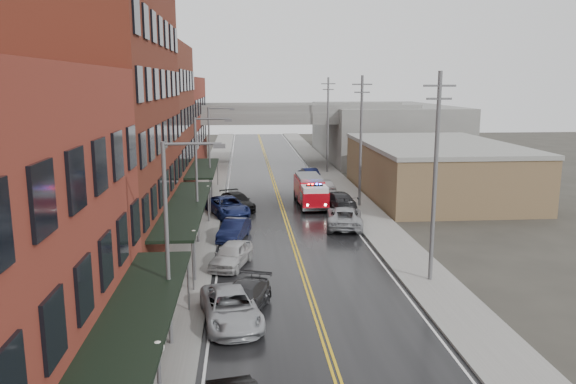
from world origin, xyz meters
TOP-DOWN VIEW (x-y plane):
  - road at (0.00, 30.00)m, footprint 11.00×160.00m
  - sidewalk_left at (-7.30, 30.00)m, footprint 3.00×160.00m
  - sidewalk_right at (7.30, 30.00)m, footprint 3.00×160.00m
  - curb_left at (-5.65, 30.00)m, footprint 0.30×160.00m
  - curb_right at (5.65, 30.00)m, footprint 0.30×160.00m
  - brick_building_b at (-13.30, 23.00)m, footprint 9.00×20.00m
  - brick_building_c at (-13.30, 40.50)m, footprint 9.00×15.00m
  - brick_building_far at (-13.30, 58.00)m, footprint 9.00×20.00m
  - tan_building at (16.00, 40.00)m, footprint 14.00×22.00m
  - right_far_block at (18.00, 70.00)m, footprint 18.00×30.00m
  - awning_0 at (-7.49, 4.00)m, footprint 2.60×16.00m
  - awning_1 at (-7.49, 23.00)m, footprint 2.60×18.00m
  - awning_2 at (-7.49, 40.50)m, footprint 2.60×13.00m
  - globe_lamp_0 at (-6.40, 2.00)m, footprint 0.44×0.44m
  - globe_lamp_1 at (-6.40, 16.00)m, footprint 0.44×0.44m
  - globe_lamp_2 at (-6.40, 30.00)m, footprint 0.44×0.44m
  - street_lamp_0 at (-6.55, 8.00)m, footprint 2.64×0.22m
  - street_lamp_1 at (-6.55, 24.00)m, footprint 2.64×0.22m
  - street_lamp_2 at (-6.55, 40.00)m, footprint 2.64×0.22m
  - utility_pole_0 at (7.20, 15.00)m, footprint 1.80×0.24m
  - utility_pole_1 at (7.20, 35.00)m, footprint 1.80×0.24m
  - utility_pole_2 at (7.20, 55.00)m, footprint 1.80×0.24m
  - overpass at (0.00, 62.00)m, footprint 40.00×10.00m
  - fire_truck at (2.71, 35.78)m, footprint 3.12×7.47m
  - parked_car_left_2 at (-4.22, 10.20)m, footprint 3.42×5.95m
  - parked_car_left_3 at (-3.68, 11.30)m, footprint 3.55×5.40m
  - parked_car_left_4 at (-4.34, 18.65)m, footprint 3.11×4.88m
  - parked_car_left_5 at (-4.26, 24.83)m, footprint 2.61×4.78m
  - parked_car_left_6 at (-4.92, 32.52)m, footprint 4.49×6.42m
  - parked_car_left_7 at (-4.10, 34.80)m, footprint 3.71×5.57m
  - parked_car_right_0 at (4.48, 27.74)m, footprint 3.70×6.36m
  - parked_car_right_1 at (5.00, 34.20)m, footprint 3.18×5.96m
  - parked_car_right_2 at (5.00, 42.01)m, footprint 2.07×4.52m
  - parked_car_right_3 at (4.20, 49.67)m, footprint 2.23×4.79m

SIDE VIEW (x-z plane):
  - road at x=0.00m, z-range 0.00..0.02m
  - sidewalk_left at x=-7.30m, z-range 0.00..0.15m
  - sidewalk_right at x=7.30m, z-range 0.00..0.15m
  - curb_left at x=-5.65m, z-range 0.00..0.15m
  - curb_right at x=5.65m, z-range 0.00..0.15m
  - parked_car_left_3 at x=-3.68m, z-range 0.00..1.45m
  - parked_car_left_5 at x=-4.26m, z-range 0.00..1.50m
  - parked_car_left_7 at x=-4.10m, z-range 0.00..1.50m
  - parked_car_right_2 at x=5.00m, z-range 0.00..1.50m
  - parked_car_right_3 at x=4.20m, z-range 0.00..1.52m
  - parked_car_left_4 at x=-4.34m, z-range 0.00..1.55m
  - parked_car_left_2 at x=-4.22m, z-range 0.00..1.56m
  - parked_car_left_6 at x=-4.92m, z-range 0.00..1.63m
  - parked_car_right_1 at x=5.00m, z-range 0.00..1.64m
  - parked_car_right_0 at x=4.48m, z-range 0.00..1.66m
  - fire_truck at x=2.71m, z-range 0.11..2.82m
  - globe_lamp_0 at x=-6.40m, z-range 0.75..3.87m
  - globe_lamp_1 at x=-6.40m, z-range 0.75..3.87m
  - globe_lamp_2 at x=-6.40m, z-range 0.75..3.87m
  - tan_building at x=16.00m, z-range 0.00..5.00m
  - awning_2 at x=-7.49m, z-range 1.44..4.53m
  - awning_0 at x=-7.49m, z-range 1.44..4.53m
  - awning_1 at x=-7.49m, z-range 1.44..4.53m
  - right_far_block at x=18.00m, z-range 0.00..8.00m
  - street_lamp_0 at x=-6.55m, z-range 0.69..9.69m
  - street_lamp_1 at x=-6.55m, z-range 0.69..9.69m
  - street_lamp_2 at x=-6.55m, z-range 0.69..9.69m
  - overpass at x=0.00m, z-range 2.24..9.74m
  - brick_building_far at x=-13.30m, z-range 0.00..12.00m
  - utility_pole_0 at x=7.20m, z-range 0.31..12.31m
  - utility_pole_1 at x=7.20m, z-range 0.31..12.31m
  - utility_pole_2 at x=7.20m, z-range 0.31..12.31m
  - brick_building_c at x=-13.30m, z-range 0.00..15.00m
  - brick_building_b at x=-13.30m, z-range 0.00..18.00m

